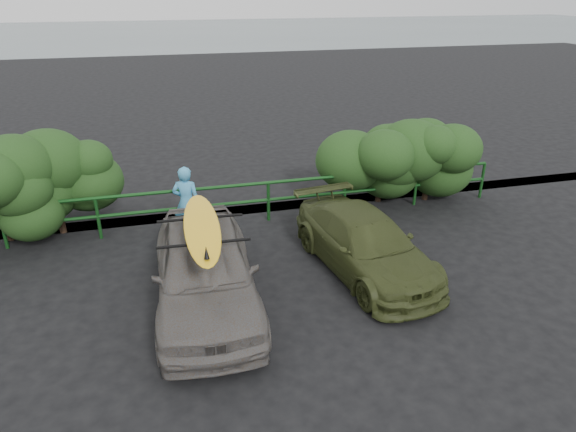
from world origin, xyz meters
name	(u,v)px	position (x,y,z in m)	size (l,w,h in m)	color
ground	(276,352)	(0.00, 0.00, 0.00)	(80.00, 80.00, 0.00)	black
ocean	(160,35)	(0.00, 60.00, 0.00)	(200.00, 200.00, 0.00)	slate
guardrail	(228,205)	(0.00, 5.00, 0.52)	(14.00, 0.08, 1.04)	#134215
shrub_left	(10,194)	(-4.80, 5.40, 1.14)	(3.20, 2.40, 2.28)	#224419
shrub_right	(409,163)	(5.00, 5.50, 1.01)	(3.20, 2.40, 2.03)	#224419
sedan	(205,270)	(-0.91, 1.62, 0.76)	(1.78, 4.43, 1.51)	#5F5954
olive_vehicle	(365,244)	(2.37, 2.12, 0.59)	(1.66, 4.09, 1.19)	#38401C
man	(187,203)	(-1.00, 4.55, 0.87)	(0.63, 0.41, 1.73)	#46A2D2
roof_rack	(202,230)	(-0.91, 1.62, 1.54)	(1.53, 1.07, 0.05)	black
surfboard	(202,226)	(-0.91, 1.62, 1.61)	(0.61, 2.96, 0.09)	yellow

